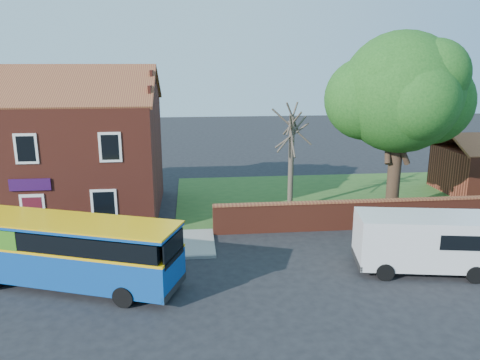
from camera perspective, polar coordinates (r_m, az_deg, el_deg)
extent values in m
plane|color=black|center=(18.13, -8.71, -14.68)|extent=(120.00, 120.00, 0.00)
cube|color=gray|center=(24.61, -24.78, -7.71)|extent=(18.00, 3.50, 0.12)
cube|color=slate|center=(23.09, -26.14, -9.28)|extent=(18.00, 0.15, 0.14)
cube|color=#426B28|center=(32.44, 15.94, -1.84)|extent=(26.00, 12.00, 0.04)
cube|color=maroon|center=(29.02, -21.92, 2.37)|extent=(12.00, 8.00, 6.50)
cube|color=maroon|center=(26.61, -23.93, 10.45)|extent=(12.30, 4.08, 2.16)
cube|color=maroon|center=(30.45, -21.67, 11.00)|extent=(12.30, 4.08, 2.16)
cube|color=black|center=(25.00, -24.64, 3.48)|extent=(1.10, 0.06, 1.50)
cube|color=#4C0F19|center=(25.79, -23.85, -4.18)|extent=(0.95, 0.04, 2.10)
cube|color=silver|center=(25.80, -23.85, -4.06)|extent=(1.20, 0.06, 2.30)
cube|color=#2F0E3D|center=(25.33, -24.24, -0.53)|extent=(2.00, 0.06, 0.60)
cube|color=maroon|center=(27.02, 20.71, -3.84)|extent=(22.00, 0.30, 1.50)
cube|color=maroon|center=(26.80, 20.86, -2.21)|extent=(22.00, 0.38, 0.10)
cube|color=#0D4498|center=(19.99, -20.06, -9.32)|extent=(9.15, 5.14, 1.42)
cube|color=#F1B10C|center=(19.72, -20.24, -7.42)|extent=(9.17, 5.16, 0.10)
cube|color=black|center=(19.58, -20.35, -6.26)|extent=(8.82, 5.04, 0.71)
cube|color=#3C811C|center=(21.33, -26.94, -5.28)|extent=(3.62, 3.17, 0.76)
cube|color=#0D4498|center=(19.42, -20.46, -4.96)|extent=(9.15, 5.14, 0.14)
cube|color=#F1B10C|center=(19.40, -20.49, -4.74)|extent=(9.20, 5.19, 0.06)
cylinder|color=black|center=(22.60, -24.57, -8.70)|extent=(0.85, 0.54, 0.80)
cylinder|color=black|center=(18.07, -13.98, -13.62)|extent=(0.85, 0.54, 0.80)
cylinder|color=black|center=(19.71, -11.16, -10.99)|extent=(0.85, 0.54, 0.80)
cube|color=silver|center=(21.38, 21.53, -6.81)|extent=(5.89, 3.16, 2.12)
cylinder|color=black|center=(20.35, 17.26, -10.65)|extent=(0.76, 0.34, 0.74)
cylinder|color=black|center=(22.24, 16.03, -8.38)|extent=(0.76, 0.34, 0.74)
cylinder|color=black|center=(21.47, 26.74, -10.25)|extent=(0.76, 0.34, 0.74)
cylinder|color=black|center=(23.27, 24.76, -8.15)|extent=(0.76, 0.34, 0.74)
cylinder|color=black|center=(28.71, 18.23, 0.33)|extent=(0.75, 0.75, 4.31)
sphere|color=#2E6C21|center=(28.00, 19.01, 10.06)|extent=(6.75, 6.75, 6.75)
sphere|color=#2E6C21|center=(29.25, 22.16, 8.83)|extent=(4.88, 4.88, 4.88)
sphere|color=#2E6C21|center=(27.85, 15.09, 9.55)|extent=(4.69, 4.69, 4.69)
cylinder|color=#4C4238|center=(27.96, 6.24, 1.96)|extent=(0.32, 0.32, 5.60)
cylinder|color=#4C4238|center=(27.60, 6.35, 6.02)|extent=(0.33, 2.73, 2.20)
cylinder|color=#4C4238|center=(27.63, 6.34, 5.61)|extent=(1.43, 2.02, 2.01)
cylinder|color=#4C4238|center=(27.57, 6.36, 6.44)|extent=(2.29, 1.05, 2.23)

